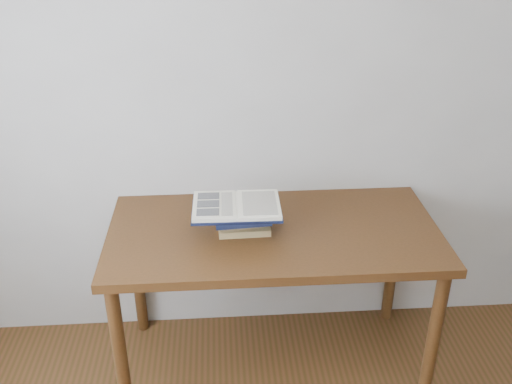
{
  "coord_description": "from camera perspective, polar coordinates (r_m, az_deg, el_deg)",
  "views": [
    {
      "loc": [
        -0.15,
        -0.83,
        2.15
      ],
      "look_at": [
        -0.0,
        1.31,
        1.03
      ],
      "focal_mm": 40.0,
      "sensor_mm": 36.0,
      "label": 1
    }
  ],
  "objects": [
    {
      "name": "desk",
      "position": [
        2.65,
        1.76,
        -5.48
      ],
      "size": [
        1.5,
        0.75,
        0.81
      ],
      "color": "#492912",
      "rests_on": "ground"
    },
    {
      "name": "open_book",
      "position": [
        2.51,
        -1.96,
        -1.44
      ],
      "size": [
        0.39,
        0.28,
        0.03
      ],
      "rotation": [
        0.0,
        0.0,
        -0.02
      ],
      "color": "black",
      "rests_on": "book_stack"
    },
    {
      "name": "room_shell",
      "position": [
        0.99,
        0.76,
        -4.5
      ],
      "size": [
        3.54,
        3.54,
        2.62
      ],
      "color": "#B9B8AF",
      "rests_on": "ground"
    },
    {
      "name": "book_stack",
      "position": [
        2.57,
        -1.34,
        -2.57
      ],
      "size": [
        0.26,
        0.19,
        0.12
      ],
      "color": "#A18353",
      "rests_on": "desk"
    }
  ]
}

